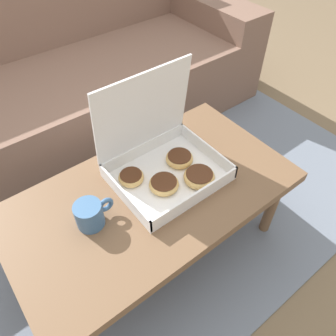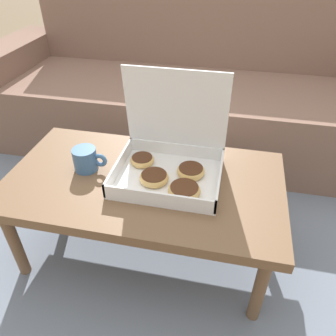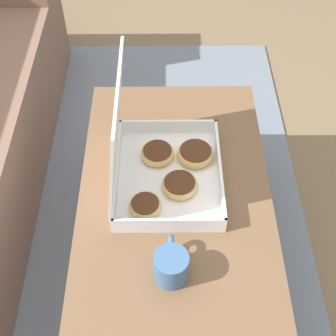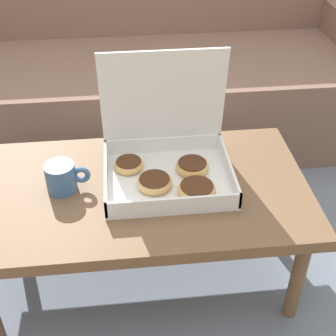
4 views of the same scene
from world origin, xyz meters
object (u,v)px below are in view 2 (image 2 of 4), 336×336
Objects in this scene: coffee_table at (144,187)px; pastry_box at (171,161)px; couch at (187,93)px; coffee_mug at (86,159)px.

pastry_box is at bearing 25.27° from coffee_table.
couch reaches higher than pastry_box.
pastry_box is at bearing -84.37° from couch.
pastry_box reaches higher than coffee_table.
coffee_table is at bearing -3.75° from coffee_mug.
couch is 1.01m from coffee_table.
coffee_mug reaches higher than coffee_table.
coffee_mug is (-0.23, 0.02, 0.09)m from coffee_table.
pastry_box is 0.33m from coffee_mug.
coffee_table is at bearing -90.00° from couch.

